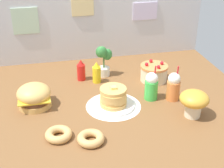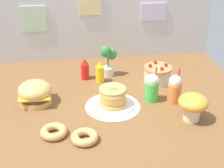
# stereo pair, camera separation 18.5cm
# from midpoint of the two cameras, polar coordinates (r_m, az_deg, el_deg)

# --- Properties ---
(ground_plane) EXTENTS (2.45, 2.00, 0.02)m
(ground_plane) POSITION_cam_midpoint_polar(r_m,az_deg,el_deg) (2.59, -2.90, -4.21)
(ground_plane) COLOR brown
(back_wall) EXTENTS (2.45, 0.04, 0.90)m
(back_wall) POSITION_cam_midpoint_polar(r_m,az_deg,el_deg) (3.31, -6.16, 11.72)
(back_wall) COLOR silver
(back_wall) RESTS_ON ground_plane
(doily_mat) EXTENTS (0.44, 0.44, 0.00)m
(doily_mat) POSITION_cam_midpoint_polar(r_m,az_deg,el_deg) (2.59, -1.80, -3.95)
(doily_mat) COLOR white
(doily_mat) RESTS_ON ground_plane
(burger) EXTENTS (0.27, 0.27, 0.19)m
(burger) POSITION_cam_midpoint_polar(r_m,az_deg,el_deg) (2.64, -15.57, -2.10)
(burger) COLOR #DBA859
(burger) RESTS_ON ground_plane
(pancake_stack) EXTENTS (0.34, 0.34, 0.18)m
(pancake_stack) POSITION_cam_midpoint_polar(r_m,az_deg,el_deg) (2.55, -1.83, -2.61)
(pancake_stack) COLOR white
(pancake_stack) RESTS_ON doily_mat
(layer_cake) EXTENTS (0.25, 0.25, 0.18)m
(layer_cake) POSITION_cam_midpoint_polar(r_m,az_deg,el_deg) (2.96, 5.64, 1.97)
(layer_cake) COLOR beige
(layer_cake) RESTS_ON ground_plane
(ketchup_bottle) EXTENTS (0.08, 0.08, 0.20)m
(ketchup_bottle) POSITION_cam_midpoint_polar(r_m,az_deg,el_deg) (2.98, -7.26, 2.35)
(ketchup_bottle) COLOR red
(ketchup_bottle) RESTS_ON ground_plane
(mustard_bottle) EXTENTS (0.08, 0.08, 0.20)m
(mustard_bottle) POSITION_cam_midpoint_polar(r_m,az_deg,el_deg) (2.92, -4.55, 1.94)
(mustard_bottle) COLOR yellow
(mustard_bottle) RESTS_ON ground_plane
(cream_soda_cup) EXTENTS (0.11, 0.11, 0.30)m
(cream_soda_cup) POSITION_cam_midpoint_polar(r_m,az_deg,el_deg) (2.64, 5.00, -0.39)
(cream_soda_cup) COLOR green
(cream_soda_cup) RESTS_ON ground_plane
(orange_float_cup) EXTENTS (0.11, 0.11, 0.30)m
(orange_float_cup) POSITION_cam_midpoint_polar(r_m,az_deg,el_deg) (2.65, 8.91, -0.51)
(orange_float_cup) COLOR orange
(orange_float_cup) RESTS_ON ground_plane
(donut_pink_glaze) EXTENTS (0.19, 0.19, 0.06)m
(donut_pink_glaze) POSITION_cam_midpoint_polar(r_m,az_deg,el_deg) (2.27, -11.77, -8.74)
(donut_pink_glaze) COLOR tan
(donut_pink_glaze) RESTS_ON ground_plane
(donut_chocolate) EXTENTS (0.19, 0.19, 0.06)m
(donut_chocolate) POSITION_cam_midpoint_polar(r_m,az_deg,el_deg) (2.21, -6.21, -9.57)
(donut_chocolate) COLOR tan
(donut_chocolate) RESTS_ON ground_plane
(potted_plant) EXTENTS (0.15, 0.11, 0.31)m
(potted_plant) POSITION_cam_midpoint_polar(r_m,az_deg,el_deg) (3.01, -3.27, 4.32)
(potted_plant) COLOR white
(potted_plant) RESTS_ON ground_plane
(mushroom_stool) EXTENTS (0.22, 0.22, 0.21)m
(mushroom_stool) POSITION_cam_midpoint_polar(r_m,az_deg,el_deg) (2.46, 12.23, -3.02)
(mushroom_stool) COLOR beige
(mushroom_stool) RESTS_ON ground_plane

